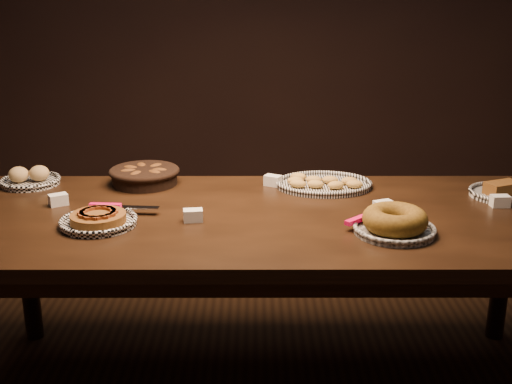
{
  "coord_description": "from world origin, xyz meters",
  "views": [
    {
      "loc": [
        -0.04,
        -2.28,
        1.58
      ],
      "look_at": [
        -0.04,
        0.05,
        0.82
      ],
      "focal_mm": 45.0,
      "sensor_mm": 36.0,
      "label": 1
    }
  ],
  "objects_px": {
    "apple_tart_plate": "(99,220)",
    "bundt_cake_plate": "(394,223)",
    "madeleine_platter": "(323,183)",
    "buffet_table": "(267,232)"
  },
  "relations": [
    {
      "from": "apple_tart_plate",
      "to": "madeleine_platter",
      "type": "bearing_deg",
      "value": 18.48
    },
    {
      "from": "buffet_table",
      "to": "apple_tart_plate",
      "type": "height_order",
      "value": "apple_tart_plate"
    },
    {
      "from": "madeleine_platter",
      "to": "bundt_cake_plate",
      "type": "height_order",
      "value": "bundt_cake_plate"
    },
    {
      "from": "buffet_table",
      "to": "bundt_cake_plate",
      "type": "height_order",
      "value": "bundt_cake_plate"
    },
    {
      "from": "buffet_table",
      "to": "madeleine_platter",
      "type": "xyz_separation_m",
      "value": [
        0.25,
        0.33,
        0.09
      ]
    },
    {
      "from": "buffet_table",
      "to": "apple_tart_plate",
      "type": "distance_m",
      "value": 0.63
    },
    {
      "from": "buffet_table",
      "to": "bundt_cake_plate",
      "type": "xyz_separation_m",
      "value": [
        0.44,
        -0.2,
        0.11
      ]
    },
    {
      "from": "apple_tart_plate",
      "to": "madeleine_platter",
      "type": "distance_m",
      "value": 0.97
    },
    {
      "from": "apple_tart_plate",
      "to": "bundt_cake_plate",
      "type": "distance_m",
      "value": 1.05
    },
    {
      "from": "apple_tart_plate",
      "to": "bundt_cake_plate",
      "type": "relative_size",
      "value": 0.98
    }
  ]
}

